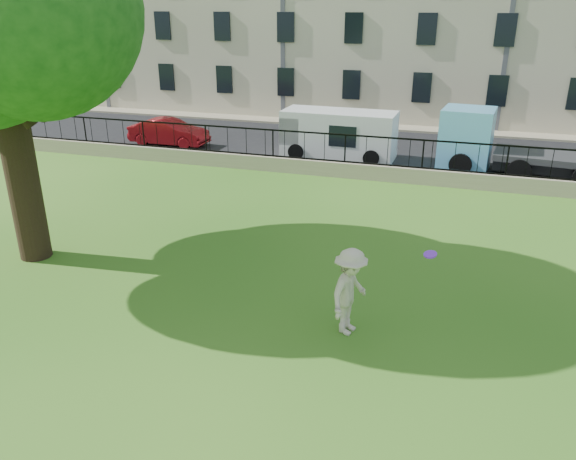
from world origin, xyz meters
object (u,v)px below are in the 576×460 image
(blue_truck, at_px, (518,144))
(white_van, at_px, (339,135))
(frisbee, at_px, (430,254))
(red_sedan, at_px, (169,132))
(man, at_px, (350,292))

(blue_truck, bearing_deg, white_van, -177.54)
(frisbee, bearing_deg, white_van, 109.95)
(white_van, bearing_deg, frisbee, -68.34)
(red_sedan, relative_size, blue_truck, 0.64)
(red_sedan, xyz_separation_m, blue_truck, (15.77, -0.28, 0.62))
(red_sedan, bearing_deg, white_van, -88.42)
(man, distance_m, white_van, 14.47)
(red_sedan, height_order, blue_truck, blue_truck)
(man, distance_m, red_sedan, 18.19)
(white_van, relative_size, blue_truck, 0.82)
(red_sedan, bearing_deg, frisbee, -134.88)
(white_van, bearing_deg, red_sedan, -176.92)
(frisbee, bearing_deg, man, -159.66)
(frisbee, bearing_deg, blue_truck, 79.14)
(frisbee, height_order, red_sedan, frisbee)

